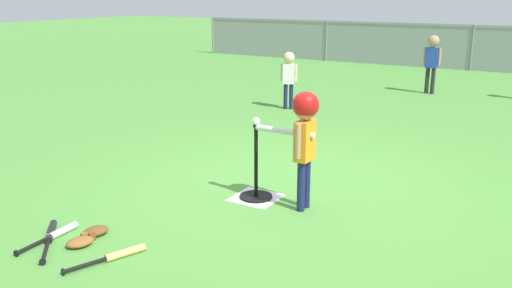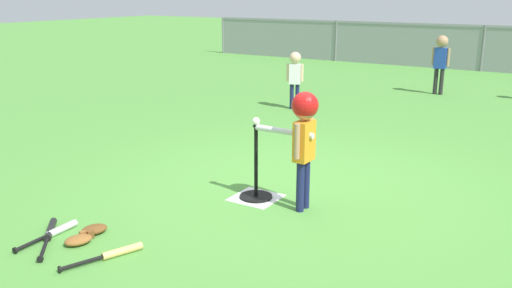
# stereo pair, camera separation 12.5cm
# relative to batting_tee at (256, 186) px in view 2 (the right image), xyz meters

# --- Properties ---
(ground_plane) EXTENTS (60.00, 60.00, 0.00)m
(ground_plane) POSITION_rel_batting_tee_xyz_m (0.17, 0.53, -0.12)
(ground_plane) COLOR #51933D
(home_plate) EXTENTS (0.44, 0.44, 0.01)m
(home_plate) POSITION_rel_batting_tee_xyz_m (-0.00, 0.00, -0.12)
(home_plate) COLOR white
(home_plate) RESTS_ON ground_plane
(batting_tee) EXTENTS (0.32, 0.32, 0.74)m
(batting_tee) POSITION_rel_batting_tee_xyz_m (0.00, 0.00, 0.00)
(batting_tee) COLOR black
(batting_tee) RESTS_ON ground_plane
(baseball_on_tee) EXTENTS (0.07, 0.07, 0.07)m
(baseball_on_tee) POSITION_rel_batting_tee_xyz_m (-0.00, 0.00, 0.65)
(baseball_on_tee) COLOR white
(baseball_on_tee) RESTS_ON batting_tee
(batter_child) EXTENTS (0.63, 0.32, 1.11)m
(batter_child) POSITION_rel_batting_tee_xyz_m (0.51, -0.01, 0.67)
(batter_child) COLOR #191E4C
(batter_child) RESTS_ON ground_plane
(fielder_near_left) EXTENTS (0.27, 0.19, 0.98)m
(fielder_near_left) POSITION_rel_batting_tee_xyz_m (-1.66, 3.89, 0.51)
(fielder_near_left) COLOR #191E4C
(fielder_near_left) RESTS_ON ground_plane
(fielder_near_right) EXTENTS (0.34, 0.23, 1.14)m
(fielder_near_right) POSITION_rel_batting_tee_xyz_m (0.07, 6.62, 0.61)
(fielder_near_right) COLOR #262626
(fielder_near_right) RESTS_ON ground_plane
(spare_bat_silver) EXTENTS (0.08, 0.61, 0.06)m
(spare_bat_silver) POSITION_rel_batting_tee_xyz_m (-0.96, -1.60, -0.09)
(spare_bat_silver) COLOR silver
(spare_bat_silver) RESTS_ON ground_plane
(spare_bat_wood) EXTENTS (0.29, 0.62, 0.06)m
(spare_bat_wood) POSITION_rel_batting_tee_xyz_m (-0.26, -1.62, -0.09)
(spare_bat_wood) COLOR #DBB266
(spare_bat_wood) RESTS_ON ground_plane
(spare_bat_black) EXTENTS (0.55, 0.56, 0.06)m
(spare_bat_black) POSITION_rel_batting_tee_xyz_m (-0.99, -1.65, -0.09)
(spare_bat_black) COLOR black
(spare_bat_black) RESTS_ON ground_plane
(glove_by_plate) EXTENTS (0.22, 0.26, 0.07)m
(glove_by_plate) POSITION_rel_batting_tee_xyz_m (-0.67, -1.61, -0.09)
(glove_by_plate) COLOR brown
(glove_by_plate) RESTS_ON ground_plane
(glove_near_bats) EXTENTS (0.22, 0.26, 0.07)m
(glove_near_bats) POSITION_rel_batting_tee_xyz_m (-0.72, -1.41, -0.09)
(glove_near_bats) COLOR brown
(glove_near_bats) RESTS_ON ground_plane
(outfield_fence) EXTENTS (16.06, 0.06, 1.15)m
(outfield_fence) POSITION_rel_batting_tee_xyz_m (0.17, 10.45, 0.49)
(outfield_fence) COLOR slate
(outfield_fence) RESTS_ON ground_plane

